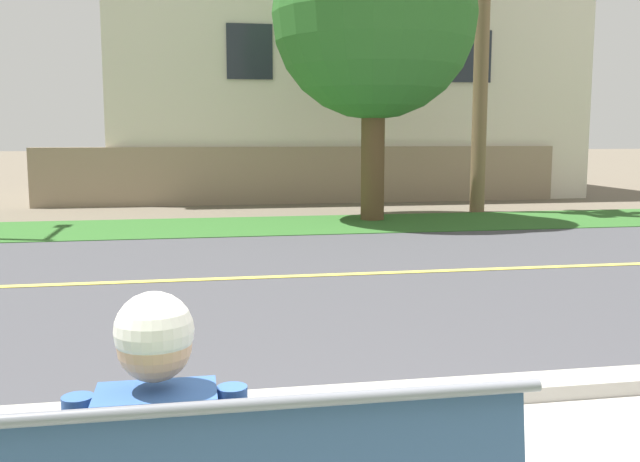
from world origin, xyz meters
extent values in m
plane|color=#665B4C|center=(0.00, 8.00, 0.00)|extent=(140.00, 140.00, 0.00)
cube|color=#ADA89E|center=(0.00, 2.35, 0.06)|extent=(44.00, 0.30, 0.11)
cube|color=#424247|center=(0.00, 6.50, 0.00)|extent=(52.00, 8.00, 0.01)
cube|color=#E0CC4C|center=(0.00, 6.50, 0.01)|extent=(48.00, 0.14, 0.01)
cube|color=#2D6026|center=(0.00, 11.35, 0.01)|extent=(48.00, 2.80, 0.02)
cylinder|color=slate|center=(-1.19, 0.01, 0.99)|extent=(1.72, 0.04, 0.04)
cylinder|color=#33599E|center=(-1.17, 0.23, 0.73)|extent=(0.09, 0.09, 0.46)
sphere|color=tan|center=(-1.39, 0.22, 1.10)|extent=(0.21, 0.21, 0.21)
sphere|color=beige|center=(-1.39, 0.22, 1.14)|extent=(0.22, 0.22, 0.22)
cylinder|color=brown|center=(2.28, 11.88, 1.24)|extent=(0.47, 0.47, 2.48)
sphere|color=#2D6B28|center=(2.28, 11.88, 3.96)|extent=(3.96, 3.96, 3.96)
cylinder|color=brown|center=(4.95, 12.97, 3.73)|extent=(0.32, 0.32, 7.47)
cube|color=gray|center=(1.56, 15.65, 0.70)|extent=(13.00, 0.36, 1.40)
cube|color=beige|center=(2.99, 18.85, 3.33)|extent=(12.41, 6.40, 6.66)
cube|color=#232833|center=(0.19, 15.62, 3.66)|extent=(1.10, 0.06, 1.30)
cube|color=#232833|center=(5.78, 15.62, 3.66)|extent=(1.10, 0.06, 1.30)
camera|label=1|loc=(-1.28, -1.76, 1.69)|focal=39.84mm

